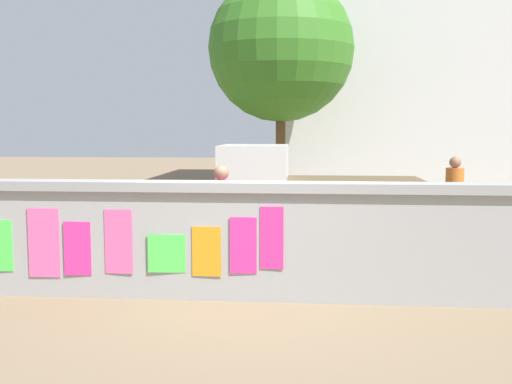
% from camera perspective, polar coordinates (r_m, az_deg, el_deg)
% --- Properties ---
extents(ground, '(60.00, 60.00, 0.00)m').
position_cam_1_polar(ground, '(15.67, 2.64, -1.96)').
color(ground, '#7A664C').
extents(poster_wall, '(8.25, 0.42, 1.48)m').
position_cam_1_polar(poster_wall, '(7.66, -0.06, -4.42)').
color(poster_wall, '#9C9C9C').
rests_on(poster_wall, ground).
extents(auto_rickshaw_truck, '(3.62, 1.54, 1.85)m').
position_cam_1_polar(auto_rickshaw_truck, '(11.09, 4.95, -0.54)').
color(auto_rickshaw_truck, black).
rests_on(auto_rickshaw_truck, ground).
extents(motorcycle, '(1.90, 0.56, 0.87)m').
position_cam_1_polar(motorcycle, '(9.86, -12.33, -4.02)').
color(motorcycle, black).
rests_on(motorcycle, ground).
extents(bicycle_near, '(1.70, 0.44, 0.95)m').
position_cam_1_polar(bicycle_near, '(9.25, 21.44, -5.57)').
color(bicycle_near, black).
rests_on(bicycle_near, ground).
extents(bicycle_far, '(1.68, 0.52, 0.95)m').
position_cam_1_polar(bicycle_far, '(13.17, -9.86, -1.93)').
color(bicycle_far, black).
rests_on(bicycle_far, ground).
extents(person_walking, '(0.41, 0.41, 1.62)m').
position_cam_1_polar(person_walking, '(12.26, 18.02, 0.21)').
color(person_walking, yellow).
rests_on(person_walking, ground).
extents(person_bystander, '(0.48, 0.48, 1.62)m').
position_cam_1_polar(person_bystander, '(8.85, -3.25, -1.59)').
color(person_bystander, yellow).
rests_on(person_bystander, ground).
extents(tree_roadside, '(4.36, 4.36, 6.71)m').
position_cam_1_polar(tree_roadside, '(18.74, 2.34, 13.19)').
color(tree_roadside, brown).
rests_on(tree_roadside, ground).
extents(building_background, '(8.75, 6.98, 9.29)m').
position_cam_1_polar(building_background, '(24.64, 12.64, 11.63)').
color(building_background, silver).
rests_on(building_background, ground).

